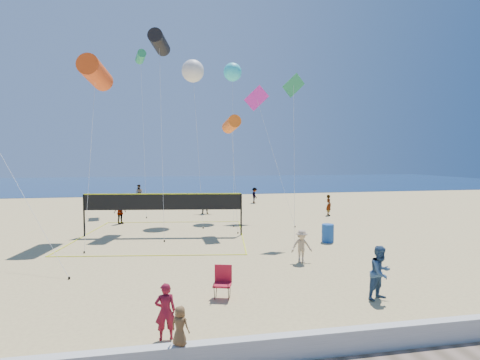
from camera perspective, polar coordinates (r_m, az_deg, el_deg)
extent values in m
plane|color=tan|center=(12.29, -4.98, -19.56)|extent=(120.00, 120.00, 0.00)
cube|color=navy|center=(73.43, -10.06, -0.41)|extent=(140.00, 50.00, 0.03)
cube|color=silver|center=(9.47, -2.89, -24.90)|extent=(32.00, 0.30, 0.60)
imported|color=maroon|center=(10.61, -11.31, -19.03)|extent=(0.59, 0.42, 1.51)
imported|color=brown|center=(9.06, -9.13, -21.08)|extent=(0.52, 0.47, 0.89)
imported|color=navy|center=(13.87, 20.63, -13.07)|extent=(1.08, 0.97, 1.83)
imported|color=tan|center=(17.60, 9.37, -9.92)|extent=(1.00, 0.60, 1.51)
imported|color=gray|center=(28.60, -17.82, -4.72)|extent=(1.01, 0.97, 1.69)
imported|color=gray|center=(32.24, -5.38, -3.61)|extent=(1.70, 0.80, 1.76)
imported|color=gray|center=(32.17, 13.37, -3.73)|extent=(0.44, 0.65, 1.72)
imported|color=gray|center=(43.12, -15.10, -1.90)|extent=(1.10, 1.01, 1.84)
imported|color=gray|center=(39.86, 2.24, -2.35)|extent=(0.68, 1.10, 1.64)
cube|color=#A31225|center=(13.19, -2.71, -15.66)|extent=(0.73, 0.69, 0.07)
cube|color=#A31225|center=(13.31, -2.57, -14.00)|extent=(0.59, 0.22, 0.60)
cylinder|color=black|center=(13.09, -3.93, -16.82)|extent=(0.11, 0.30, 0.77)
cylinder|color=black|center=(13.49, -3.62, -16.19)|extent=(0.11, 0.30, 0.77)
cylinder|color=black|center=(13.03, -1.76, -16.91)|extent=(0.11, 0.30, 0.77)
cylinder|color=black|center=(13.43, -1.52, -16.28)|extent=(0.11, 0.30, 0.77)
cylinder|color=#174798|center=(22.08, 13.23, -7.89)|extent=(0.71, 0.71, 1.02)
cylinder|color=black|center=(24.81, -22.67, -5.02)|extent=(0.10, 0.10, 2.56)
cylinder|color=black|center=(23.30, 0.18, -5.29)|extent=(0.10, 0.10, 2.56)
cube|color=black|center=(23.48, -11.64, -3.32)|extent=(9.50, 1.46, 0.96)
cube|color=#F0FF1A|center=(23.43, -11.65, -2.07)|extent=(9.50, 1.47, 0.06)
cube|color=#F0FF1A|center=(19.20, -13.90, -11.14)|extent=(9.70, 1.52, 0.02)
cube|color=#F0FF1A|center=(28.48, -10.03, -6.34)|extent=(9.70, 1.52, 0.02)
cylinder|color=#DE4511|center=(25.25, -21.14, 14.96)|extent=(1.71, 3.26, 1.70)
cylinder|color=silver|center=(22.43, -21.82, 3.68)|extent=(0.08, 4.65, 9.91)
cylinder|color=black|center=(20.70, -22.64, -10.13)|extent=(0.08, 0.08, 0.10)
cylinder|color=black|center=(28.87, -12.21, 19.81)|extent=(1.60, 2.68, 1.37)
cylinder|color=silver|center=(24.67, -11.87, 7.33)|extent=(0.27, 6.14, 12.95)
cylinder|color=black|center=(22.06, -11.46, -9.10)|extent=(0.08, 0.08, 0.10)
cylinder|color=orange|center=(24.55, -1.32, 8.49)|extent=(0.98, 2.05, 1.09)
cylinder|color=silver|center=(24.00, -0.83, 0.33)|extent=(0.25, 1.06, 6.93)
cylinder|color=black|center=(23.94, -0.32, -8.04)|extent=(0.08, 0.08, 0.10)
cylinder|color=silver|center=(19.62, -30.20, -1.87)|extent=(5.22, 5.87, 6.21)
cylinder|color=black|center=(16.69, -24.60, -13.43)|extent=(0.08, 0.08, 0.10)
cube|color=#2A9558|center=(22.89, 8.17, 14.09)|extent=(1.46, 0.20, 1.45)
cylinder|color=silver|center=(21.35, 8.25, 2.71)|extent=(0.64, 2.22, 9.01)
cylinder|color=black|center=(20.75, 8.35, -9.87)|extent=(0.08, 0.08, 0.10)
cube|color=#F82DB9|center=(30.70, 2.54, 12.37)|extent=(2.09, 0.32, 2.06)
cylinder|color=silver|center=(28.08, 5.26, 3.42)|extent=(1.56, 5.06, 9.55)
cylinder|color=black|center=(26.35, 8.38, -7.03)|extent=(0.08, 0.08, 0.10)
sphere|color=silver|center=(30.42, -7.20, 16.15)|extent=(2.24, 2.24, 1.72)
cylinder|color=silver|center=(27.47, -6.47, 5.44)|extent=(0.33, 4.48, 11.49)
cylinder|color=black|center=(25.68, -5.63, -7.28)|extent=(0.08, 0.08, 0.10)
sphere|color=#31D5E4|center=(32.07, -1.14, 16.12)|extent=(1.98, 1.98, 1.50)
cylinder|color=silver|center=(28.58, -1.05, 5.72)|extent=(0.87, 5.39, 11.82)
cylinder|color=black|center=(26.26, -0.95, -7.02)|extent=(0.08, 0.08, 0.10)
cylinder|color=#2A9558|center=(37.04, -14.90, 17.69)|extent=(1.12, 1.96, 1.00)
cylinder|color=silver|center=(33.27, -14.51, 7.14)|extent=(0.62, 5.34, 13.98)
cylinder|color=black|center=(30.88, -14.06, -5.56)|extent=(0.08, 0.08, 0.10)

